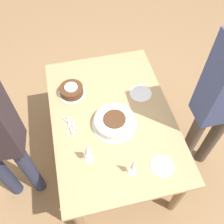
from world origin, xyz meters
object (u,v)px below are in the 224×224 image
Objects in this scene: cake_center_white at (114,122)px; wine_glass_far at (133,165)px; cake_front_chocolate at (72,90)px; wine_glass_near at (88,150)px.

cake_center_white is 1.78× the size of wine_glass_far.
cake_front_chocolate is 1.16× the size of wine_glass_near.
wine_glass_far reaches higher than cake_front_chocolate.
wine_glass_near is 1.05× the size of wine_glass_far.
wine_glass_far is at bearing 58.50° from wine_glass_near.
wine_glass_near reaches higher than wine_glass_far.
wine_glass_far is (0.82, 0.31, 0.10)m from cake_front_chocolate.
wine_glass_near is 0.32m from wine_glass_far.
wine_glass_far is (0.17, 0.28, -0.01)m from wine_glass_near.
cake_center_white is 0.37m from wine_glass_near.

